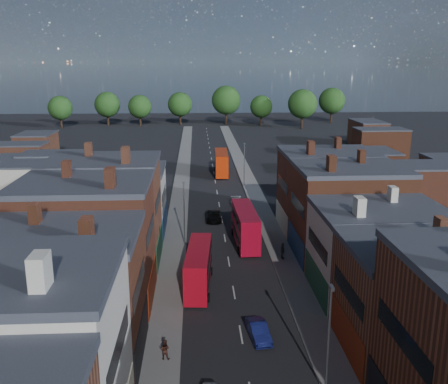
{
  "coord_description": "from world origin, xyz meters",
  "views": [
    {
      "loc": [
        -3.55,
        -29.71,
        22.35
      ],
      "look_at": [
        0.0,
        33.81,
        5.8
      ],
      "focal_mm": 40.0,
      "sensor_mm": 36.0,
      "label": 1
    }
  ],
  "objects": [
    {
      "name": "bus_1",
      "position": [
        2.45,
        29.7,
        2.46
      ],
      "size": [
        2.95,
        10.64,
        4.56
      ],
      "rotation": [
        0.0,
        0.0,
        0.03
      ],
      "color": "red",
      "rests_on": "ground"
    },
    {
      "name": "car_2",
      "position": [
        -1.2,
        39.59,
        0.68
      ],
      "size": [
        2.3,
        4.92,
        1.36
      ],
      "primitive_type": "imported",
      "rotation": [
        0.0,
        0.0,
        0.01
      ],
      "color": "black",
      "rests_on": "ground"
    },
    {
      "name": "bus_0",
      "position": [
        -3.5,
        17.32,
        2.28
      ],
      "size": [
        3.02,
        9.91,
        4.22
      ],
      "rotation": [
        0.0,
        0.0,
        -0.08
      ],
      "color": "red",
      "rests_on": "ground"
    },
    {
      "name": "car_1",
      "position": [
        1.4,
        7.32,
        0.67
      ],
      "size": [
        1.94,
        4.25,
        1.35
      ],
      "primitive_type": "imported",
      "rotation": [
        0.0,
        0.0,
        0.13
      ],
      "color": "navy",
      "rests_on": "ground"
    },
    {
      "name": "ped_1",
      "position": [
        -6.22,
        4.59,
        0.93
      ],
      "size": [
        0.86,
        0.58,
        1.63
      ],
      "primitive_type": "imported",
      "rotation": [
        0.0,
        0.0,
        2.95
      ],
      "color": "#402119",
      "rests_on": "pavement_west"
    },
    {
      "name": "pavement_east",
      "position": [
        6.5,
        50.0,
        0.06
      ],
      "size": [
        3.0,
        200.0,
        0.12
      ],
      "primitive_type": "cube",
      "color": "gray",
      "rests_on": "ground"
    },
    {
      "name": "lamp_post_3",
      "position": [
        5.2,
        60.0,
        4.7
      ],
      "size": [
        0.25,
        0.7,
        8.12
      ],
      "color": "slate",
      "rests_on": "ground"
    },
    {
      "name": "bus_2",
      "position": [
        1.5,
        70.29,
        2.55
      ],
      "size": [
        2.97,
        10.99,
        4.72
      ],
      "rotation": [
        0.0,
        0.0,
        -0.02
      ],
      "color": "#BE2908",
      "rests_on": "ground"
    },
    {
      "name": "lamp_post_2",
      "position": [
        -5.2,
        30.0,
        4.7
      ],
      "size": [
        0.25,
        0.7,
        8.12
      ],
      "color": "slate",
      "rests_on": "ground"
    },
    {
      "name": "car_3",
      "position": [
        2.86,
        46.12,
        0.68
      ],
      "size": [
        2.14,
        4.77,
        1.36
      ],
      "primitive_type": "imported",
      "rotation": [
        0.0,
        0.0,
        0.05
      ],
      "color": "white",
      "rests_on": "ground"
    },
    {
      "name": "ped_3",
      "position": [
        6.3,
        24.29,
        1.1
      ],
      "size": [
        0.67,
        1.21,
        1.96
      ],
      "primitive_type": "imported",
      "rotation": [
        0.0,
        0.0,
        1.7
      ],
      "color": "#59544C",
      "rests_on": "pavement_east"
    },
    {
      "name": "lamp_post_1",
      "position": [
        5.2,
        0.0,
        4.7
      ],
      "size": [
        0.25,
        0.7,
        8.12
      ],
      "color": "slate",
      "rests_on": "ground"
    },
    {
      "name": "pavement_west",
      "position": [
        -6.5,
        50.0,
        0.06
      ],
      "size": [
        3.0,
        200.0,
        0.12
      ],
      "primitive_type": "cube",
      "color": "gray",
      "rests_on": "ground"
    },
    {
      "name": "terrace_west",
      "position": [
        -14.0,
        0.0,
        5.79
      ],
      "size": [
        12.0,
        80.0,
        11.58
      ],
      "primitive_type": "cube",
      "color": "brown",
      "rests_on": "ground"
    }
  ]
}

